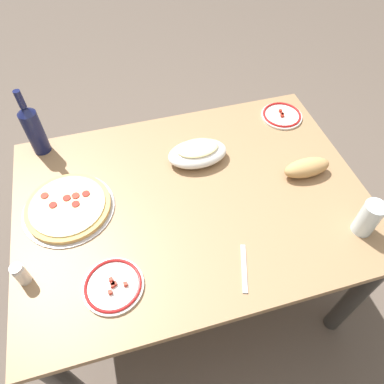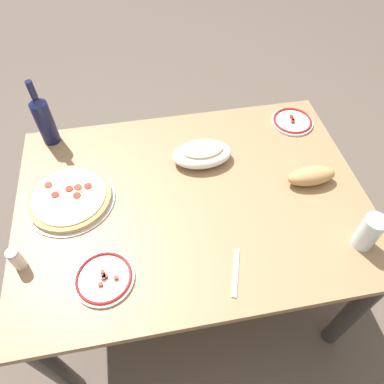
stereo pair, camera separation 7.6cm
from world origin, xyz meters
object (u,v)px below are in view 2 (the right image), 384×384
at_px(pepperoni_pizza, 70,198).
at_px(side_plate_near, 292,121).
at_px(water_glass, 369,232).
at_px(bread_loaf, 311,176).
at_px(baked_pasta_dish, 202,153).
at_px(dining_table, 192,213).
at_px(spice_shaker, 16,259).
at_px(wine_bottle, 44,119).
at_px(side_plate_far, 104,278).

bearing_deg(pepperoni_pizza, side_plate_near, 15.30).
height_order(water_glass, bread_loaf, water_glass).
bearing_deg(baked_pasta_dish, dining_table, -112.27).
height_order(baked_pasta_dish, spice_shaker, spice_shaker).
bearing_deg(wine_bottle, bread_loaf, -22.93).
bearing_deg(spice_shaker, side_plate_near, 24.47).
height_order(side_plate_far, spice_shaker, spice_shaker).
distance_m(baked_pasta_dish, bread_loaf, 0.43).
bearing_deg(pepperoni_pizza, side_plate_far, -71.57).
xyz_separation_m(dining_table, side_plate_far, (-0.33, -0.27, 0.12)).
xyz_separation_m(side_plate_near, spice_shaker, (-1.11, -0.51, 0.03)).
bearing_deg(wine_bottle, baked_pasta_dish, -20.79).
distance_m(baked_pasta_dish, spice_shaker, 0.76).
xyz_separation_m(pepperoni_pizza, side_plate_far, (0.11, -0.34, -0.01)).
bearing_deg(side_plate_far, dining_table, 39.41).
bearing_deg(side_plate_far, side_plate_near, 35.46).
height_order(pepperoni_pizza, water_glass, water_glass).
height_order(wine_bottle, spice_shaker, wine_bottle).
bearing_deg(bread_loaf, side_plate_far, -161.58).
bearing_deg(baked_pasta_dish, pepperoni_pizza, -167.86).
bearing_deg(side_plate_near, side_plate_far, -144.54).
bearing_deg(side_plate_near, wine_bottle, 175.73).
height_order(dining_table, baked_pasta_dish, baked_pasta_dish).
xyz_separation_m(baked_pasta_dish, water_glass, (0.46, -0.48, 0.03)).
height_order(baked_pasta_dish, bread_loaf, baked_pasta_dish).
height_order(side_plate_near, spice_shaker, spice_shaker).
height_order(water_glass, side_plate_far, water_glass).
bearing_deg(pepperoni_pizza, water_glass, -20.53).
relative_size(pepperoni_pizza, wine_bottle, 1.13).
bearing_deg(pepperoni_pizza, dining_table, -8.60).
height_order(side_plate_far, bread_loaf, bread_loaf).
xyz_separation_m(dining_table, water_glass, (0.53, -0.30, 0.18)).
height_order(dining_table, wine_bottle, wine_bottle).
height_order(pepperoni_pizza, baked_pasta_dish, baked_pasta_dish).
distance_m(dining_table, side_plate_near, 0.62).
bearing_deg(dining_table, wine_bottle, 142.40).
relative_size(water_glass, side_plate_near, 0.75).
distance_m(wine_bottle, water_glass, 1.28).
distance_m(pepperoni_pizza, baked_pasta_dish, 0.53).
xyz_separation_m(water_glass, bread_loaf, (-0.07, 0.29, -0.03)).
xyz_separation_m(water_glass, side_plate_far, (-0.86, 0.02, -0.06)).
height_order(dining_table, water_glass, water_glass).
height_order(dining_table, side_plate_far, side_plate_far).
height_order(baked_pasta_dish, wine_bottle, wine_bottle).
xyz_separation_m(dining_table, baked_pasta_dish, (0.07, 0.18, 0.15)).
relative_size(baked_pasta_dish, bread_loaf, 1.28).
bearing_deg(wine_bottle, water_glass, -33.68).
distance_m(dining_table, water_glass, 0.63).
bearing_deg(wine_bottle, pepperoni_pizza, -76.08).
distance_m(water_glass, side_plate_near, 0.63).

